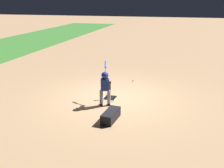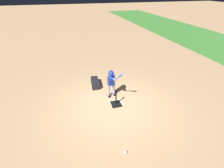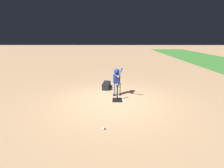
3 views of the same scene
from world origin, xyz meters
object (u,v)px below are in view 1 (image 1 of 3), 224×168
Objects in this scene: batting_tee at (110,96)px; batter_child at (105,84)px; baseball at (133,80)px; equipment_bag at (111,116)px.

batting_tee is 0.89m from batter_child.
batting_tee is 8.40× the size of baseball.
baseball is at bearing -10.66° from batting_tee.
batting_tee is 1.73m from equipment_bag.
batting_tee is at bearing 169.34° from baseball.
equipment_bag is (-1.66, -0.48, 0.06)m from batting_tee.
batter_child is at bearing -179.63° from batting_tee.
equipment_bag reaches higher than baseball.
batting_tee is 0.47× the size of batter_child.
baseball is (2.23, -0.42, -0.05)m from batting_tee.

